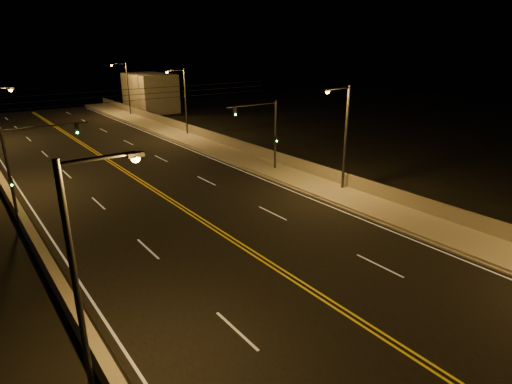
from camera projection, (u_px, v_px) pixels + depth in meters
road at (212, 227)px, 27.06m from camera, size 18.00×120.00×0.02m
sidewalk at (332, 191)px, 33.05m from camera, size 3.60×120.00×0.30m
curb at (315, 197)px, 32.03m from camera, size 0.14×120.00×0.15m
parapet_wall at (347, 180)px, 33.75m from camera, size 0.30×120.00×1.00m
jersey_barrier at (47, 264)px, 21.53m from camera, size 0.45×120.00×0.96m
distant_building_right at (150, 93)px, 71.48m from camera, size 6.00×10.00×6.15m
parapet_rail at (348, 173)px, 33.58m from camera, size 0.06×120.00×0.06m
lane_markings at (212, 227)px, 27.00m from camera, size 17.32×116.00×0.00m
streetlight_1 at (343, 132)px, 31.84m from camera, size 2.55×0.28×8.10m
streetlight_2 at (183, 98)px, 51.47m from camera, size 2.55×0.28×8.10m
streetlight_3 at (126, 85)px, 66.01m from camera, size 2.55×0.28×8.10m
streetlight_4 at (84, 267)px, 12.74m from camera, size 2.55×0.28×8.10m
traffic_signal_right at (267, 129)px, 36.93m from camera, size 5.11×0.31×6.32m
traffic_signal_left at (26, 163)px, 26.40m from camera, size 5.11×0.31×6.32m
overhead_wires at (143, 94)px, 31.82m from camera, size 22.00×0.03×0.83m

